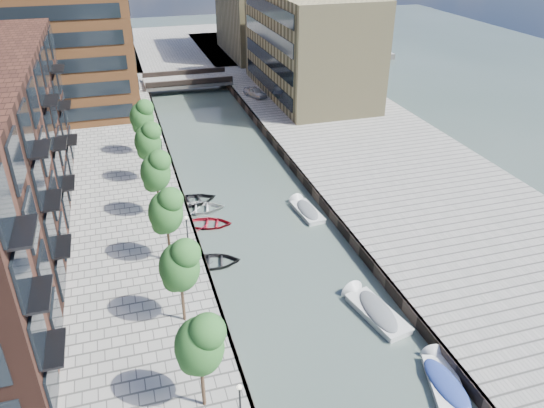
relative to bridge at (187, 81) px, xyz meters
name	(u,v)px	position (x,y,z in m)	size (l,w,h in m)	color
water	(235,175)	(0.00, -32.00, -1.39)	(300.00, 300.00, 0.00)	#38473F
quay_right	(375,153)	(16.00, -32.00, -0.89)	(20.00, 140.00, 1.00)	gray
quay_wall_left	(176,178)	(-6.10, -32.00, -0.89)	(0.25, 140.00, 1.00)	#332823
quay_wall_right	(291,164)	(6.10, -32.00, -0.89)	(0.25, 140.00, 1.00)	#332823
far_closure	(166,48)	(0.00, 28.00, -0.89)	(80.00, 40.00, 1.00)	gray
tan_block_near	(309,44)	(16.00, -10.00, 6.61)	(12.00, 25.00, 14.00)	#918359
tan_block_far	(259,8)	(16.00, 16.00, 7.61)	(12.00, 20.00, 16.00)	#918359
bridge	(187,81)	(0.00, 0.00, 0.00)	(13.00, 6.00, 1.30)	gray
tree_1	(199,343)	(-8.50, -61.00, 3.92)	(2.50, 2.50, 5.95)	#382619
tree_2	(179,264)	(-8.50, -54.00, 3.92)	(2.50, 2.50, 5.95)	#382619
tree_3	(165,210)	(-8.50, -47.00, 3.92)	(2.50, 2.50, 5.95)	#382619
tree_4	(155,170)	(-8.50, -40.00, 3.92)	(2.50, 2.50, 5.95)	#382619
tree_5	(148,140)	(-8.50, -33.00, 3.92)	(2.50, 2.50, 5.95)	#382619
tree_6	(142,116)	(-8.50, -26.00, 3.92)	(2.50, 2.50, 5.95)	#382619
lamp_1	(188,235)	(-7.20, -48.00, 2.12)	(0.24, 0.24, 4.12)	black
lamp_2	(162,152)	(-7.20, -32.00, 2.12)	(0.24, 0.24, 4.12)	black
sloop_1	(212,264)	(-5.40, -47.12, -1.39)	(3.18, 4.46, 0.92)	black
sloop_2	(209,225)	(-4.51, -41.28, -1.39)	(2.86, 4.00, 0.83)	maroon
sloop_3	(199,211)	(-4.94, -38.45, -1.39)	(3.38, 4.73, 0.98)	silver
sloop_4	(192,203)	(-5.33, -36.78, -1.39)	(3.40, 4.76, 0.99)	black
motorboat_1	(373,310)	(3.99, -55.81, -1.17)	(2.94, 5.76, 1.83)	silver
motorboat_3	(444,381)	(5.11, -62.69, -1.19)	(3.11, 5.28, 1.67)	white
motorboat_4	(305,210)	(4.33, -41.39, -1.20)	(2.01, 4.81, 1.56)	silver
car	(255,92)	(8.19, -9.73, 0.29)	(1.62, 4.01, 1.37)	silver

